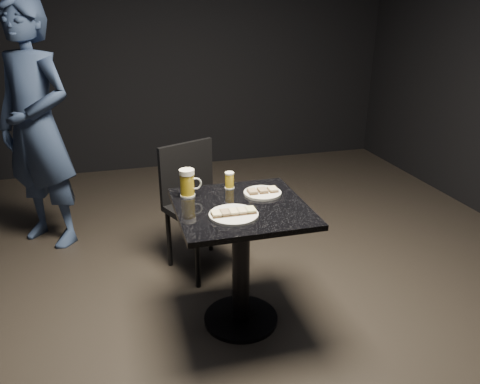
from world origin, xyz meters
The scene contains 10 objects.
floor centered at (0.00, 0.00, 0.00)m, with size 6.00×6.00×0.00m, color black.
plate_large centered at (-0.07, -0.12, 0.76)m, with size 0.25×0.25×0.01m, color silver.
plate_small centered at (0.16, 0.12, 0.76)m, with size 0.22×0.22×0.01m, color silver.
patron centered at (-1.17, 1.41, 0.91)m, with size 0.67×0.44×1.82m, color #20334F.
table centered at (0.00, 0.00, 0.51)m, with size 0.70×0.70×0.75m.
beer_mug centered at (-0.25, 0.21, 0.83)m, with size 0.12×0.09×0.16m.
beer_tumbler centered at (0.00, 0.26, 0.80)m, with size 0.06×0.06×0.10m.
chair centered at (-0.11, 0.72, 0.50)m, with size 0.56×0.56×0.88m.
canapes_on_plate_large centered at (-0.07, -0.12, 0.77)m, with size 0.23×0.07×0.02m.
canapes_on_plate_small centered at (0.16, 0.12, 0.77)m, with size 0.17×0.07×0.02m.
Camera 1 is at (-0.62, -2.22, 1.76)m, focal length 35.00 mm.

